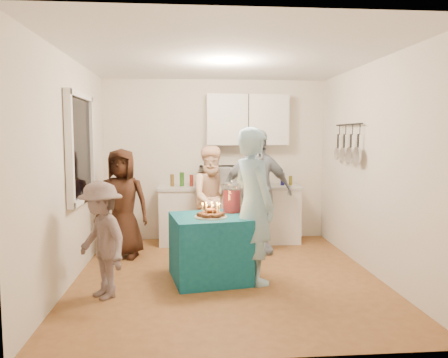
{
  "coord_description": "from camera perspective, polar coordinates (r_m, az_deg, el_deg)",
  "views": [
    {
      "loc": [
        -0.46,
        -5.14,
        1.69
      ],
      "look_at": [
        0.0,
        0.35,
        1.15
      ],
      "focal_mm": 35.0,
      "sensor_mm": 36.0,
      "label": 1
    }
  ],
  "objects": [
    {
      "name": "party_table",
      "position": [
        5.22,
        -1.91,
        -8.95
      ],
      "size": [
        0.98,
        0.98,
        0.76
      ],
      "primitive_type": "cube",
      "rotation": [
        0.0,
        0.0,
        0.17
      ],
      "color": "#0F5568",
      "rests_on": "floor"
    },
    {
      "name": "punch_jar",
      "position": [
        5.35,
        1.03,
        -2.56
      ],
      "size": [
        0.22,
        0.22,
        0.34
      ],
      "primitive_type": "cylinder",
      "color": "red",
      "rests_on": "party_table"
    },
    {
      "name": "woman_back_right",
      "position": [
        6.31,
        4.25,
        -1.65
      ],
      "size": [
        1.08,
        0.51,
        1.79
      ],
      "primitive_type": "imported",
      "rotation": [
        0.0,
        0.0,
        0.07
      ],
      "color": "#102337",
      "rests_on": "floor"
    },
    {
      "name": "woman_back_center",
      "position": [
        6.39,
        -1.36,
        -2.61
      ],
      "size": [
        0.87,
        0.75,
        1.55
      ],
      "primitive_type": "imported",
      "rotation": [
        0.0,
        0.0,
        0.24
      ],
      "color": "#FFAF85",
      "rests_on": "floor"
    },
    {
      "name": "donut_cake",
      "position": [
        5.02,
        -1.74,
        -4.03
      ],
      "size": [
        0.38,
        0.38,
        0.18
      ],
      "primitive_type": null,
      "color": "#381C0C",
      "rests_on": "party_table"
    },
    {
      "name": "back_wall",
      "position": [
        7.16,
        -1.11,
        2.48
      ],
      "size": [
        3.6,
        3.6,
        0.0
      ],
      "primitive_type": "plane",
      "color": "silver",
      "rests_on": "floor"
    },
    {
      "name": "ceiling",
      "position": [
        5.24,
        0.33,
        15.6
      ],
      "size": [
        4.0,
        4.0,
        0.0
      ],
      "primitive_type": "plane",
      "color": "white",
      "rests_on": "floor"
    },
    {
      "name": "countertop",
      "position": [
        6.92,
        0.71,
        -1.08
      ],
      "size": [
        2.24,
        0.62,
        0.05
      ],
      "primitive_type": "cube",
      "color": "beige",
      "rests_on": "counter"
    },
    {
      "name": "window_night",
      "position": [
        5.59,
        -18.38,
        3.88
      ],
      "size": [
        0.04,
        1.0,
        1.2
      ],
      "primitive_type": "cube",
      "color": "black",
      "rests_on": "left_wall"
    },
    {
      "name": "man_birthday",
      "position": [
        5.04,
        3.87,
        -3.48
      ],
      "size": [
        0.67,
        0.78,
        1.79
      ],
      "primitive_type": "imported",
      "rotation": [
        0.0,
        0.0,
        2.02
      ],
      "color": "#9CCAE3",
      "rests_on": "floor"
    },
    {
      "name": "counter",
      "position": [
        6.98,
        0.7,
        -4.79
      ],
      "size": [
        2.2,
        0.58,
        0.86
      ],
      "primitive_type": "cube",
      "color": "white",
      "rests_on": "floor"
    },
    {
      "name": "pot_rack",
      "position": [
        6.23,
        15.73,
        4.57
      ],
      "size": [
        0.12,
        1.0,
        0.6
      ],
      "primitive_type": "cube",
      "color": "black",
      "rests_on": "right_wall"
    },
    {
      "name": "left_wall",
      "position": [
        5.32,
        -19.36,
        1.08
      ],
      "size": [
        4.0,
        4.0,
        0.0
      ],
      "primitive_type": "plane",
      "color": "silver",
      "rests_on": "floor"
    },
    {
      "name": "microwave",
      "position": [
        6.88,
        -0.91,
        0.41
      ],
      "size": [
        0.57,
        0.4,
        0.31
      ],
      "primitive_type": "imported",
      "rotation": [
        0.0,
        0.0,
        -0.02
      ],
      "color": "white",
      "rests_on": "countertop"
    },
    {
      "name": "woman_back_left",
      "position": [
        6.24,
        -13.18,
        -3.1
      ],
      "size": [
        0.8,
        0.57,
        1.52
      ],
      "primitive_type": "imported",
      "rotation": [
        0.0,
        0.0,
        -0.12
      ],
      "color": "#4D2816",
      "rests_on": "floor"
    },
    {
      "name": "upper_cabinet",
      "position": [
        7.06,
        3.05,
        7.71
      ],
      "size": [
        1.3,
        0.3,
        0.8
      ],
      "primitive_type": "cube",
      "color": "white",
      "rests_on": "back_wall"
    },
    {
      "name": "right_wall",
      "position": [
        5.63,
        18.91,
        1.32
      ],
      "size": [
        4.0,
        4.0,
        0.0
      ],
      "primitive_type": "plane",
      "color": "silver",
      "rests_on": "floor"
    },
    {
      "name": "floor",
      "position": [
        5.43,
        0.32,
        -12.54
      ],
      "size": [
        4.0,
        4.0,
        0.0
      ],
      "primitive_type": "plane",
      "color": "brown",
      "rests_on": "ground"
    },
    {
      "name": "child_near_left",
      "position": [
        4.75,
        -15.71,
        -7.69
      ],
      "size": [
        0.85,
        0.91,
        1.23
      ],
      "primitive_type": "imported",
      "rotation": [
        0.0,
        0.0,
        -0.9
      ],
      "color": "brown",
      "rests_on": "floor"
    }
  ]
}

